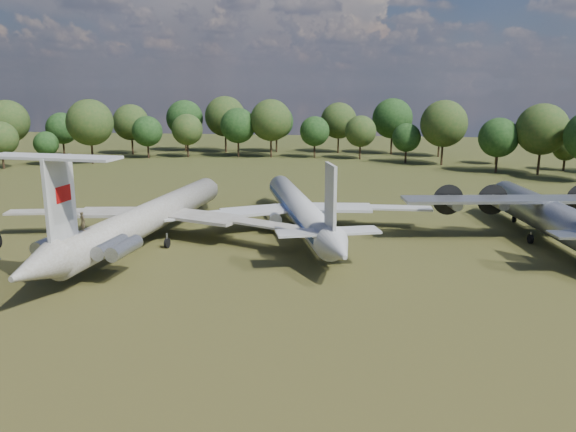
% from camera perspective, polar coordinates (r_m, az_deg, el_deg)
% --- Properties ---
extents(ground, '(300.00, 300.00, 0.00)m').
position_cam_1_polar(ground, '(67.78, -10.18, -3.00)').
color(ground, '#1D3812').
rests_on(ground, ground).
extents(il62_airliner, '(43.50, 53.96, 4.95)m').
position_cam_1_polar(il62_airliner, '(69.74, -13.74, -0.61)').
color(il62_airliner, silver).
rests_on(il62_airliner, ground).
extents(tu104_jet, '(47.51, 55.23, 4.69)m').
position_cam_1_polar(tu104_jet, '(72.57, 1.23, 0.20)').
color(tu104_jet, silver).
rests_on(tu104_jet, ground).
extents(an12_transport, '(40.80, 44.23, 5.16)m').
position_cam_1_polar(an12_transport, '(75.16, 24.94, -0.41)').
color(an12_transport, '#919398').
rests_on(an12_transport, ground).
extents(person_on_il62, '(0.81, 0.73, 1.87)m').
position_cam_1_polar(person_on_il62, '(57.35, -20.14, -0.51)').
color(person_on_il62, olive).
rests_on(person_on_il62, il62_airliner).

